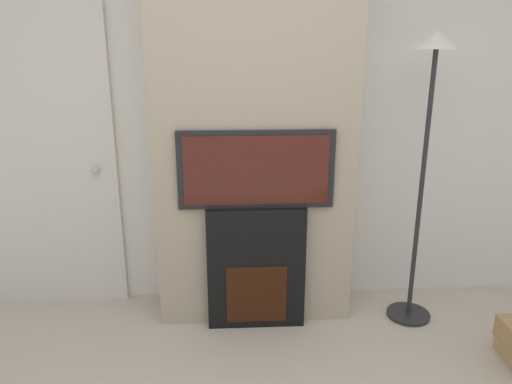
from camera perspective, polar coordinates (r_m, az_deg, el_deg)
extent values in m
cube|color=silver|center=(3.39, -0.39, 9.20)|extent=(6.00, 0.06, 2.70)
cube|color=tan|center=(3.17, -0.19, 8.60)|extent=(1.26, 0.40, 2.70)
cube|color=black|center=(3.26, 0.00, -8.51)|extent=(0.63, 0.14, 0.82)
cube|color=#33160A|center=(3.28, 0.07, -11.65)|extent=(0.39, 0.01, 0.39)
cube|color=black|center=(3.03, 0.00, 2.62)|extent=(0.95, 0.06, 0.49)
cube|color=#471914|center=(3.00, 0.03, 2.46)|extent=(0.88, 0.01, 0.43)
cylinder|color=#262628|center=(3.67, 16.99, -13.20)|extent=(0.29, 0.29, 0.03)
cylinder|color=#262628|center=(3.32, 18.34, 0.05)|extent=(0.03, 0.03, 1.74)
cone|color=silver|center=(3.18, 19.99, 16.06)|extent=(0.29, 0.29, 0.10)
cube|color=silver|center=(3.61, -22.71, 3.04)|extent=(0.91, 0.04, 2.04)
sphere|color=silver|center=(3.49, -17.90, 2.39)|extent=(0.06, 0.06, 0.06)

